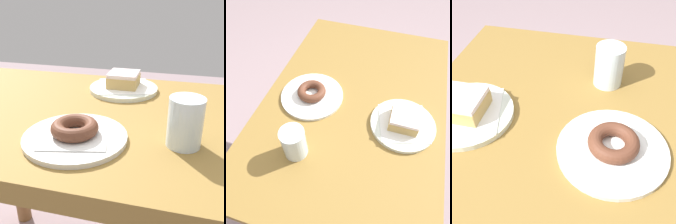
% 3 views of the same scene
% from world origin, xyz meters
% --- Properties ---
extents(table, '(0.99, 0.66, 0.74)m').
position_xyz_m(table, '(0.00, 0.00, 0.62)').
color(table, olive).
rests_on(table, ground_plane).
extents(plate_glazed_square, '(0.22, 0.22, 0.01)m').
position_xyz_m(plate_glazed_square, '(-0.06, -0.19, 0.75)').
color(plate_glazed_square, silver).
rests_on(plate_glazed_square, table).
extents(napkin_glazed_square, '(0.19, 0.19, 0.00)m').
position_xyz_m(napkin_glazed_square, '(-0.06, -0.19, 0.76)').
color(napkin_glazed_square, white).
rests_on(napkin_glazed_square, plate_glazed_square).
extents(donut_glazed_square, '(0.09, 0.09, 0.05)m').
position_xyz_m(donut_glazed_square, '(-0.06, -0.19, 0.78)').
color(donut_glazed_square, tan).
rests_on(donut_glazed_square, napkin_glazed_square).
extents(plate_chocolate_ring, '(0.23, 0.23, 0.01)m').
position_xyz_m(plate_chocolate_ring, '(-0.03, 0.16, 0.75)').
color(plate_chocolate_ring, silver).
rests_on(plate_chocolate_ring, table).
extents(napkin_chocolate_ring, '(0.17, 0.17, 0.00)m').
position_xyz_m(napkin_chocolate_ring, '(-0.03, 0.16, 0.75)').
color(napkin_chocolate_ring, white).
rests_on(napkin_chocolate_ring, plate_chocolate_ring).
extents(donut_chocolate_ring, '(0.11, 0.11, 0.03)m').
position_xyz_m(donut_chocolate_ring, '(-0.03, 0.16, 0.77)').
color(donut_chocolate_ring, brown).
rests_on(donut_chocolate_ring, napkin_chocolate_ring).
extents(water_glass, '(0.07, 0.07, 0.11)m').
position_xyz_m(water_glass, '(-0.26, 0.12, 0.80)').
color(water_glass, silver).
rests_on(water_glass, table).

